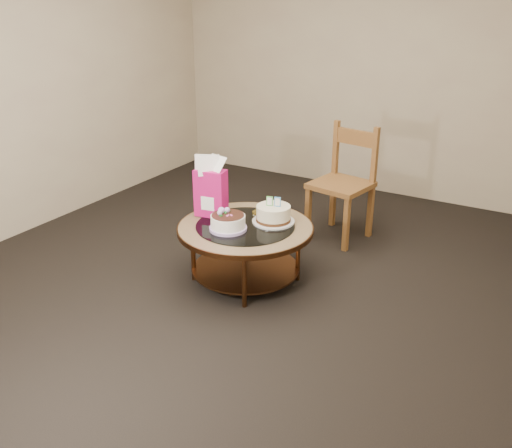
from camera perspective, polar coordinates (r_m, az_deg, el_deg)
The scene contains 8 objects.
ground at distance 4.44m, azimuth -1.03°, elevation -5.56°, with size 5.00×5.00×0.00m, color black.
room_walls at distance 3.95m, azimuth -1.20°, elevation 14.52°, with size 4.52×5.02×2.61m.
coffee_table at distance 4.28m, azimuth -1.07°, elevation -1.10°, with size 1.02×1.02×0.46m.
decorated_cake at distance 4.15m, azimuth -2.83°, elevation 0.11°, with size 0.28×0.28×0.16m.
cream_cake at distance 4.28m, azimuth 1.75°, elevation 0.98°, with size 0.32×0.32×0.20m.
gift_bag at distance 4.36m, azimuth -4.56°, elevation 3.74°, with size 0.25×0.20×0.47m.
pillar_candle at distance 4.44m, azimuth 0.38°, elevation 1.33°, with size 0.13×0.13×0.09m.
dining_chair at distance 5.07m, azimuth 8.76°, elevation 4.12°, with size 0.54×0.54×1.00m.
Camera 1 is at (2.04, -3.33, 2.12)m, focal length 40.00 mm.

